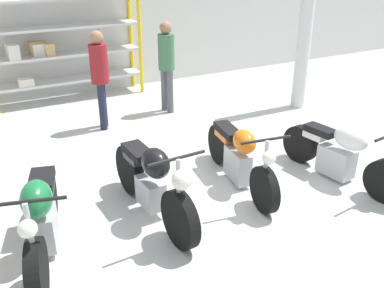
% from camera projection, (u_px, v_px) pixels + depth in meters
% --- Properties ---
extents(ground_plane, '(30.00, 30.00, 0.00)m').
position_uv_depth(ground_plane, '(207.00, 204.00, 5.55)').
color(ground_plane, silver).
extents(back_wall, '(30.00, 0.08, 3.60)m').
position_uv_depth(back_wall, '(78.00, 12.00, 9.27)').
color(back_wall, silver).
rests_on(back_wall, ground_plane).
extents(shelving_rack, '(3.21, 0.63, 2.51)m').
position_uv_depth(shelving_rack, '(60.00, 43.00, 8.97)').
color(shelving_rack, yellow).
rests_on(shelving_rack, ground_plane).
extents(support_pillar, '(0.28, 0.28, 3.60)m').
position_uv_depth(support_pillar, '(306.00, 19.00, 8.32)').
color(support_pillar, silver).
rests_on(support_pillar, ground_plane).
extents(motorcycle_green, '(0.86, 1.97, 1.03)m').
position_uv_depth(motorcycle_green, '(42.00, 216.00, 4.51)').
color(motorcycle_green, black).
rests_on(motorcycle_green, ground_plane).
extents(motorcycle_black, '(0.67, 2.04, 1.08)m').
position_uv_depth(motorcycle_black, '(153.00, 182.00, 5.10)').
color(motorcycle_black, black).
rests_on(motorcycle_black, ground_plane).
extents(motorcycle_orange, '(0.65, 2.05, 0.98)m').
position_uv_depth(motorcycle_orange, '(239.00, 156.00, 5.88)').
color(motorcycle_orange, black).
rests_on(motorcycle_orange, ground_plane).
extents(motorcycle_white, '(0.69, 2.03, 0.95)m').
position_uv_depth(motorcycle_white, '(341.00, 154.00, 6.01)').
color(motorcycle_white, black).
rests_on(motorcycle_white, ground_plane).
extents(person_browsing, '(0.40, 0.40, 1.80)m').
position_uv_depth(person_browsing, '(166.00, 60.00, 8.35)').
color(person_browsing, '#595960').
rests_on(person_browsing, ground_plane).
extents(person_near_rack, '(0.42, 0.42, 1.77)m').
position_uv_depth(person_near_rack, '(100.00, 72.00, 7.54)').
color(person_near_rack, '#1E2338').
rests_on(person_near_rack, ground_plane).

